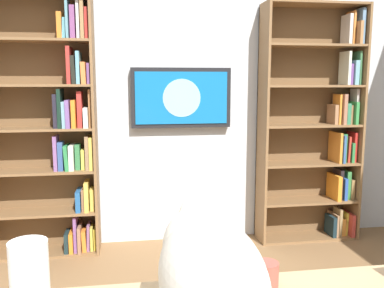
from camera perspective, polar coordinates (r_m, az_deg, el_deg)
wall_back at (r=3.73m, az=-1.84°, el=7.03°), size 4.52×0.06×2.70m
bookshelf_left at (r=3.95m, az=17.19°, el=2.16°), size 0.92×0.28×2.12m
bookshelf_right at (r=3.60m, az=-18.51°, el=1.97°), size 0.91×0.28×2.14m
wall_mounted_tv at (r=3.64m, az=-1.49°, el=6.39°), size 0.88×0.07×0.52m
cat at (r=1.19m, az=2.29°, el=-16.50°), size 0.28×0.70×0.34m
paper_towel_roll at (r=1.33m, az=-21.49°, el=-16.97°), size 0.11×0.11×0.23m
coffee_mug at (r=1.42m, az=10.19°, el=-17.56°), size 0.08×0.08×0.10m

